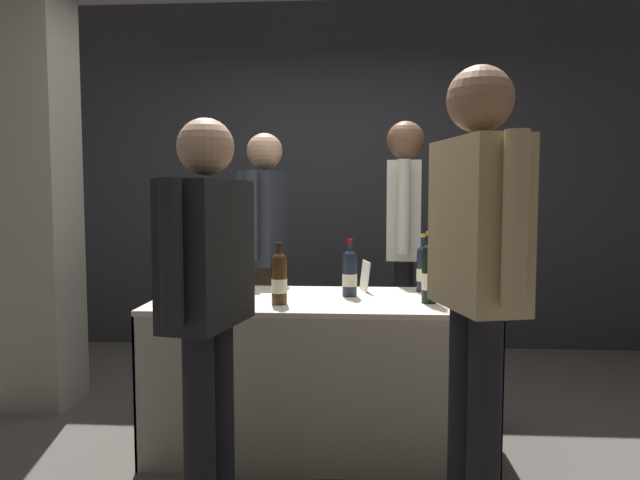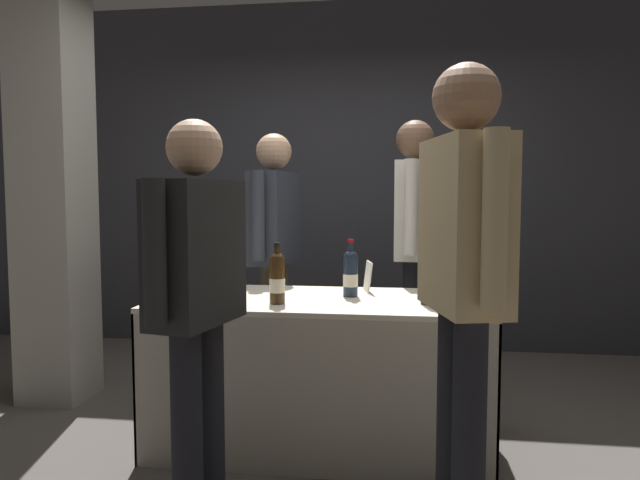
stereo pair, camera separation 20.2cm
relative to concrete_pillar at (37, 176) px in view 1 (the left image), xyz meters
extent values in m
plane|color=#514C47|center=(1.74, -0.45, -1.41)|extent=(12.00, 12.00, 0.00)
cube|color=#2D2D33|center=(1.74, 1.56, 0.04)|extent=(7.71, 0.12, 2.91)
cube|color=gray|center=(0.00, 0.00, 0.00)|extent=(0.38, 0.38, 2.83)
cube|color=beige|center=(1.74, -0.45, -0.66)|extent=(1.68, 0.78, 0.02)
cube|color=#ABA392|center=(1.74, -0.84, -1.04)|extent=(1.68, 0.01, 0.74)
cube|color=#ABA392|center=(1.74, -0.07, -1.04)|extent=(1.68, 0.01, 0.74)
cube|color=#ABA392|center=(0.91, -0.45, -1.04)|extent=(0.01, 0.78, 0.74)
cube|color=#ABA392|center=(2.57, -0.45, -1.04)|extent=(0.01, 0.78, 0.74)
cylinder|color=#192333|center=(1.89, -0.38, -0.55)|extent=(0.08, 0.08, 0.20)
sphere|color=#192333|center=(1.89, -0.38, -0.45)|extent=(0.07, 0.07, 0.07)
cylinder|color=#192333|center=(1.89, -0.38, -0.41)|extent=(0.03, 0.03, 0.08)
cylinder|color=maroon|center=(1.89, -0.38, -0.36)|extent=(0.03, 0.03, 0.02)
cylinder|color=beige|center=(1.89, -0.38, -0.56)|extent=(0.08, 0.08, 0.07)
cylinder|color=#38230F|center=(1.32, -0.58, -0.53)|extent=(0.08, 0.08, 0.24)
sphere|color=#38230F|center=(1.32, -0.58, -0.41)|extent=(0.08, 0.08, 0.08)
cylinder|color=#38230F|center=(1.32, -0.58, -0.37)|extent=(0.03, 0.03, 0.09)
cylinder|color=black|center=(1.32, -0.58, -0.32)|extent=(0.04, 0.04, 0.02)
cylinder|color=beige|center=(1.32, -0.58, -0.55)|extent=(0.08, 0.08, 0.08)
cylinder|color=#192333|center=(2.29, -0.21, -0.54)|extent=(0.07, 0.07, 0.22)
sphere|color=#192333|center=(2.29, -0.21, -0.43)|extent=(0.07, 0.07, 0.07)
cylinder|color=#192333|center=(2.29, -0.21, -0.39)|extent=(0.03, 0.03, 0.08)
cylinder|color=#B7932D|center=(2.29, -0.21, -0.34)|extent=(0.03, 0.03, 0.02)
cylinder|color=beige|center=(2.29, -0.21, -0.56)|extent=(0.07, 0.07, 0.07)
cylinder|color=#38230F|center=(1.55, -0.63, -0.54)|extent=(0.08, 0.08, 0.21)
sphere|color=#38230F|center=(1.55, -0.63, -0.43)|extent=(0.07, 0.07, 0.07)
cylinder|color=#38230F|center=(1.55, -0.63, -0.40)|extent=(0.03, 0.03, 0.07)
cylinder|color=black|center=(1.55, -0.63, -0.36)|extent=(0.03, 0.03, 0.02)
cylinder|color=beige|center=(1.55, -0.63, -0.56)|extent=(0.08, 0.08, 0.07)
cylinder|color=black|center=(1.23, -0.54, -0.54)|extent=(0.08, 0.08, 0.22)
sphere|color=black|center=(1.23, -0.54, -0.42)|extent=(0.08, 0.08, 0.08)
cylinder|color=black|center=(1.23, -0.54, -0.39)|extent=(0.03, 0.03, 0.07)
cylinder|color=maroon|center=(1.23, -0.54, -0.34)|extent=(0.04, 0.04, 0.02)
cylinder|color=beige|center=(1.23, -0.54, -0.55)|extent=(0.08, 0.08, 0.07)
cylinder|color=black|center=(2.28, -0.56, -0.52)|extent=(0.07, 0.07, 0.26)
sphere|color=black|center=(2.28, -0.56, -0.39)|extent=(0.07, 0.07, 0.07)
cylinder|color=black|center=(2.28, -0.56, -0.35)|extent=(0.03, 0.03, 0.08)
cylinder|color=#B7932D|center=(2.28, -0.56, -0.31)|extent=(0.04, 0.04, 0.02)
cylinder|color=beige|center=(2.28, -0.56, -0.54)|extent=(0.07, 0.07, 0.08)
cylinder|color=silver|center=(1.04, -0.38, -0.65)|extent=(0.07, 0.07, 0.00)
cylinder|color=silver|center=(1.04, -0.38, -0.62)|extent=(0.01, 0.01, 0.06)
cone|color=silver|center=(1.04, -0.38, -0.56)|extent=(0.07, 0.07, 0.06)
cylinder|color=silver|center=(1.08, -0.61, -0.65)|extent=(0.07, 0.07, 0.00)
cylinder|color=silver|center=(1.08, -0.61, -0.61)|extent=(0.01, 0.01, 0.06)
cone|color=silver|center=(1.08, -0.61, -0.55)|extent=(0.06, 0.06, 0.07)
cube|color=silver|center=(1.98, -0.21, -0.57)|extent=(0.06, 0.16, 0.17)
cylinder|color=#4C4233|center=(1.35, 0.44, -0.99)|extent=(0.12, 0.12, 0.85)
cylinder|color=#4C4233|center=(1.32, 0.26, -0.99)|extent=(0.12, 0.12, 0.85)
cube|color=#2D333D|center=(1.33, 0.35, -0.27)|extent=(0.28, 0.50, 0.60)
sphere|color=tan|center=(1.33, 0.35, 0.17)|extent=(0.23, 0.23, 0.23)
cylinder|color=#2D333D|center=(1.37, 0.63, -0.24)|extent=(0.08, 0.08, 0.55)
cylinder|color=#2D333D|center=(1.29, 0.07, -0.24)|extent=(0.08, 0.08, 0.55)
cylinder|color=black|center=(2.25, 0.48, -0.97)|extent=(0.12, 0.12, 0.89)
cylinder|color=black|center=(2.23, 0.32, -0.97)|extent=(0.12, 0.12, 0.89)
cube|color=beige|center=(2.24, 0.40, -0.21)|extent=(0.26, 0.44, 0.63)
sphere|color=brown|center=(2.24, 0.40, 0.24)|extent=(0.24, 0.24, 0.24)
cylinder|color=beige|center=(2.27, 0.65, -0.19)|extent=(0.08, 0.08, 0.58)
cylinder|color=beige|center=(2.21, 0.15, -0.19)|extent=(0.08, 0.08, 0.58)
cylinder|color=black|center=(1.34, -1.29, -1.02)|extent=(0.12, 0.12, 0.79)
cylinder|color=black|center=(1.37, -1.13, -1.02)|extent=(0.12, 0.12, 0.79)
cube|color=black|center=(1.35, -1.21, -0.35)|extent=(0.30, 0.47, 0.56)
sphere|color=tan|center=(1.35, -1.21, 0.06)|extent=(0.22, 0.22, 0.22)
cylinder|color=black|center=(1.30, -1.46, -0.32)|extent=(0.08, 0.08, 0.51)
cylinder|color=black|center=(1.41, -0.95, -0.32)|extent=(0.08, 0.08, 0.51)
cylinder|color=black|center=(2.39, -1.33, -0.98)|extent=(0.12, 0.12, 0.88)
cylinder|color=black|center=(2.35, -1.16, -0.98)|extent=(0.12, 0.12, 0.88)
cube|color=tan|center=(2.37, -1.24, -0.23)|extent=(0.31, 0.48, 0.62)
sphere|color=#8C664C|center=(2.37, -1.24, 0.22)|extent=(0.24, 0.24, 0.24)
cylinder|color=tan|center=(2.43, -1.50, -0.20)|extent=(0.08, 0.08, 0.57)
cylinder|color=tan|center=(2.30, -0.98, -0.20)|extent=(0.08, 0.08, 0.57)
camera|label=1|loc=(1.92, -3.36, -0.13)|focal=32.10mm
camera|label=2|loc=(2.12, -3.34, -0.13)|focal=32.10mm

